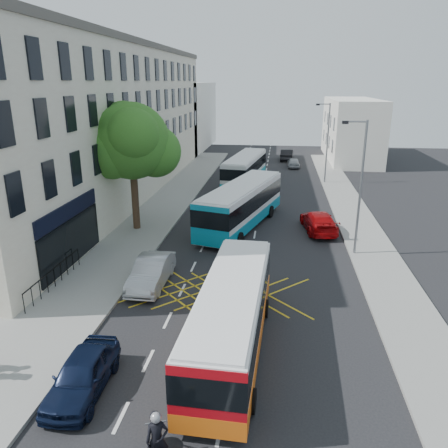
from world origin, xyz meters
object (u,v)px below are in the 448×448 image
(distant_car_grey, at_px, (248,159))
(red_hatchback, at_px, (319,221))
(parked_car_silver, at_px, (151,272))
(distant_car_silver, at_px, (294,163))
(motorbike, at_px, (157,443))
(bus_far, at_px, (245,169))
(bus_mid, at_px, (242,205))
(street_tree, at_px, (131,142))
(bus_near, at_px, (232,316))
(lamp_near, at_px, (359,182))
(parked_car_blue, at_px, (82,374))
(lamp_far, at_px, (327,139))
(distant_car_dark, at_px, (287,155))

(distant_car_grey, bearing_deg, red_hatchback, -68.23)
(parked_car_silver, distance_m, distant_car_silver, 35.21)
(motorbike, distance_m, red_hatchback, 21.89)
(bus_far, height_order, parked_car_silver, bus_far)
(bus_mid, distance_m, red_hatchback, 5.64)
(street_tree, xyz_separation_m, bus_near, (8.40, -13.79, -4.80))
(lamp_near, bearing_deg, red_hatchback, 111.81)
(bus_mid, relative_size, motorbike, 5.65)
(street_tree, height_order, distant_car_silver, street_tree)
(lamp_near, distance_m, bus_near, 12.91)
(street_tree, relative_size, distant_car_silver, 2.46)
(lamp_near, height_order, parked_car_silver, lamp_near)
(distant_car_grey, bearing_deg, bus_near, -80.12)
(bus_far, bearing_deg, lamp_near, -58.52)
(bus_mid, bearing_deg, distant_car_grey, 108.74)
(parked_car_blue, bearing_deg, distant_car_silver, 77.59)
(lamp_far, relative_size, red_hatchback, 1.61)
(street_tree, relative_size, bus_far, 0.81)
(distant_car_grey, bearing_deg, lamp_far, -41.94)
(motorbike, height_order, distant_car_grey, motorbike)
(parked_car_silver, bearing_deg, street_tree, 112.96)
(distant_car_silver, bearing_deg, parked_car_blue, 77.22)
(bus_far, distance_m, red_hatchback, 15.72)
(street_tree, bearing_deg, bus_near, -58.65)
(motorbike, xyz_separation_m, distant_car_dark, (4.00, 50.58, -0.14))
(bus_near, distance_m, distant_car_grey, 40.68)
(parked_car_blue, relative_size, distant_car_silver, 1.13)
(lamp_near, xyz_separation_m, bus_mid, (-7.29, 4.68, -2.95))
(lamp_near, bearing_deg, bus_far, 113.64)
(bus_near, relative_size, parked_car_silver, 2.26)
(parked_car_blue, bearing_deg, lamp_near, 49.96)
(parked_car_blue, xyz_separation_m, distant_car_dark, (7.40, 47.83, 0.06))
(distant_car_grey, distance_m, distant_car_silver, 5.84)
(distant_car_grey, relative_size, distant_car_silver, 1.50)
(lamp_near, xyz_separation_m, distant_car_dark, (-3.69, 33.87, -3.87))
(parked_car_blue, height_order, distant_car_silver, parked_car_blue)
(bus_mid, relative_size, distant_car_grey, 2.16)
(motorbike, bearing_deg, bus_near, 57.26)
(bus_near, distance_m, distant_car_silver, 39.61)
(bus_far, distance_m, distant_car_dark, 15.87)
(lamp_near, xyz_separation_m, parked_car_blue, (-11.10, -13.95, -3.93))
(bus_near, bearing_deg, distant_car_dark, 88.63)
(parked_car_blue, xyz_separation_m, red_hatchback, (9.35, 18.31, 0.03))
(street_tree, xyz_separation_m, bus_far, (6.53, 15.71, -4.71))
(street_tree, relative_size, lamp_near, 1.10)
(bus_mid, relative_size, parked_car_blue, 2.86)
(bus_far, height_order, distant_car_grey, bus_far)
(lamp_far, height_order, parked_car_blue, lamp_far)
(street_tree, height_order, bus_far, street_tree)
(distant_car_silver, bearing_deg, bus_far, 60.28)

